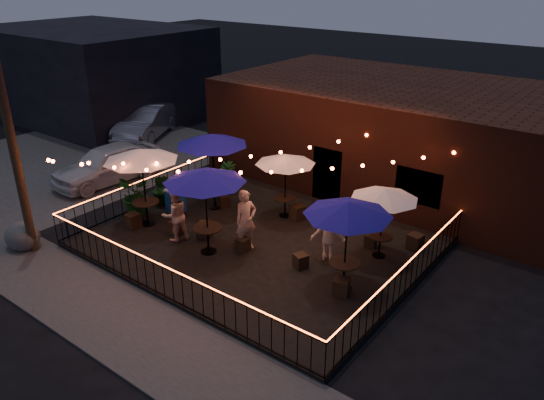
# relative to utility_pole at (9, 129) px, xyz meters

# --- Properties ---
(ground) EXTENTS (110.00, 110.00, 0.00)m
(ground) POSITION_rel_utility_pole_xyz_m (5.40, 2.60, -4.00)
(ground) COLOR black
(ground) RESTS_ON ground
(patio) EXTENTS (10.00, 8.00, 0.15)m
(patio) POSITION_rel_utility_pole_xyz_m (5.40, 4.60, -3.92)
(patio) COLOR black
(patio) RESTS_ON ground
(sidewalk) EXTENTS (18.00, 2.50, 0.05)m
(sidewalk) POSITION_rel_utility_pole_xyz_m (5.40, -0.65, -3.98)
(sidewalk) COLOR #3C3A38
(sidewalk) RESTS_ON ground
(parking_lot) EXTENTS (11.00, 12.00, 0.02)m
(parking_lot) POSITION_rel_utility_pole_xyz_m (-6.60, 6.60, -3.99)
(parking_lot) COLOR #3C3A38
(parking_lot) RESTS_ON ground
(brick_building) EXTENTS (14.00, 8.00, 4.00)m
(brick_building) POSITION_rel_utility_pole_xyz_m (6.40, 12.59, -2.00)
(brick_building) COLOR #3C1B10
(brick_building) RESTS_ON ground
(background_building) EXTENTS (12.00, 9.00, 5.00)m
(background_building) POSITION_rel_utility_pole_xyz_m (-12.60, 11.60, -1.50)
(background_building) COLOR black
(background_building) RESTS_ON ground
(utility_pole) EXTENTS (0.26, 0.26, 8.00)m
(utility_pole) POSITION_rel_utility_pole_xyz_m (0.00, 0.00, 0.00)
(utility_pole) COLOR #321F14
(utility_pole) RESTS_ON ground
(fence_front) EXTENTS (10.00, 0.04, 1.04)m
(fence_front) POSITION_rel_utility_pole_xyz_m (5.40, 0.60, -3.34)
(fence_front) COLOR black
(fence_front) RESTS_ON patio
(fence_left) EXTENTS (0.04, 8.00, 1.04)m
(fence_left) POSITION_rel_utility_pole_xyz_m (0.40, 4.60, -3.34)
(fence_left) COLOR black
(fence_left) RESTS_ON patio
(fence_right) EXTENTS (0.04, 8.00, 1.04)m
(fence_right) POSITION_rel_utility_pole_xyz_m (10.40, 4.60, -3.34)
(fence_right) COLOR black
(fence_right) RESTS_ON patio
(festoon_lights) EXTENTS (10.02, 8.72, 1.32)m
(festoon_lights) POSITION_rel_utility_pole_xyz_m (4.39, 4.30, -1.48)
(festoon_lights) COLOR #FF5224
(festoon_lights) RESTS_ON ground
(cafe_table_0) EXTENTS (3.11, 3.11, 2.69)m
(cafe_table_0) POSITION_rel_utility_pole_xyz_m (1.60, 3.26, -1.39)
(cafe_table_0) COLOR black
(cafe_table_0) RESTS_ON patio
(cafe_table_1) EXTENTS (3.34, 3.34, 2.79)m
(cafe_table_1) POSITION_rel_utility_pole_xyz_m (2.49, 5.65, -1.30)
(cafe_table_1) COLOR black
(cafe_table_1) RESTS_ON patio
(cafe_table_2) EXTENTS (2.63, 2.63, 2.72)m
(cafe_table_2) POSITION_rel_utility_pole_xyz_m (4.58, 3.13, -1.37)
(cafe_table_2) COLOR black
(cafe_table_2) RESTS_ON patio
(cafe_table_3) EXTENTS (2.15, 2.15, 2.28)m
(cafe_table_3) POSITION_rel_utility_pole_xyz_m (4.95, 6.62, -1.76)
(cafe_table_3) COLOR black
(cafe_table_3) RESTS_ON patio
(cafe_table_4) EXTENTS (2.89, 2.89, 2.59)m
(cafe_table_4) POSITION_rel_utility_pole_xyz_m (8.90, 3.94, -1.48)
(cafe_table_4) COLOR black
(cafe_table_4) RESTS_ON patio
(cafe_table_5) EXTENTS (2.12, 2.12, 2.22)m
(cafe_table_5) POSITION_rel_utility_pole_xyz_m (8.88, 6.10, -1.82)
(cafe_table_5) COLOR black
(cafe_table_5) RESTS_ON patio
(bistro_chair_0) EXTENTS (0.46, 0.46, 0.50)m
(bistro_chair_0) POSITION_rel_utility_pole_xyz_m (1.41, 2.81, -3.60)
(bistro_chair_0) COLOR black
(bistro_chair_0) RESTS_ON patio
(bistro_chair_1) EXTENTS (0.46, 0.46, 0.47)m
(bistro_chair_1) POSITION_rel_utility_pole_xyz_m (2.93, 3.37, -3.62)
(bistro_chair_1) COLOR black
(bistro_chair_1) RESTS_ON patio
(bistro_chair_2) EXTENTS (0.47, 0.47, 0.47)m
(bistro_chair_2) POSITION_rel_utility_pole_xyz_m (1.23, 5.96, -3.61)
(bistro_chair_2) COLOR black
(bistro_chair_2) RESTS_ON patio
(bistro_chair_3) EXTENTS (0.45, 0.45, 0.42)m
(bistro_chair_3) POSITION_rel_utility_pole_xyz_m (2.71, 5.89, -3.64)
(bistro_chair_3) COLOR black
(bistro_chair_3) RESTS_ON patio
(bistro_chair_4) EXTENTS (0.56, 0.56, 0.51)m
(bistro_chair_4) POSITION_rel_utility_pole_xyz_m (3.81, 3.77, -3.60)
(bistro_chair_4) COLOR black
(bistro_chair_4) RESTS_ON patio
(bistro_chair_5) EXTENTS (0.36, 0.36, 0.43)m
(bistro_chair_5) POSITION_rel_utility_pole_xyz_m (5.38, 3.83, -3.64)
(bistro_chair_5) COLOR black
(bistro_chair_5) RESTS_ON patio
(bistro_chair_6) EXTENTS (0.54, 0.54, 0.52)m
(bistro_chair_6) POSITION_rel_utility_pole_xyz_m (5.45, 6.68, -3.59)
(bistro_chair_6) COLOR black
(bistro_chair_6) RESTS_ON patio
(bistro_chair_7) EXTENTS (0.46, 0.46, 0.47)m
(bistro_chair_7) POSITION_rel_utility_pole_xyz_m (6.55, 6.95, -3.62)
(bistro_chair_7) COLOR black
(bistro_chair_7) RESTS_ON patio
(bistro_chair_8) EXTENTS (0.48, 0.48, 0.43)m
(bistro_chair_8) POSITION_rel_utility_pole_xyz_m (7.36, 4.10, -3.63)
(bistro_chair_8) COLOR black
(bistro_chair_8) RESTS_ON patio
(bistro_chair_9) EXTENTS (0.51, 0.51, 0.48)m
(bistro_chair_9) POSITION_rel_utility_pole_xyz_m (9.01, 3.62, -3.61)
(bistro_chair_9) COLOR black
(bistro_chair_9) RESTS_ON patio
(bistro_chair_10) EXTENTS (0.40, 0.40, 0.40)m
(bistro_chair_10) POSITION_rel_utility_pole_xyz_m (8.39, 6.49, -3.65)
(bistro_chair_10) COLOR black
(bistro_chair_10) RESTS_ON patio
(bistro_chair_11) EXTENTS (0.47, 0.47, 0.49)m
(bistro_chair_11) POSITION_rel_utility_pole_xyz_m (9.56, 7.19, -3.61)
(bistro_chair_11) COLOR black
(bistro_chair_11) RESTS_ON patio
(patron_a) EXTENTS (0.69, 0.83, 1.94)m
(patron_a) POSITION_rel_utility_pole_xyz_m (5.36, 4.02, -2.88)
(patron_a) COLOR beige
(patron_a) RESTS_ON patio
(patron_b) EXTENTS (0.94, 1.04, 1.75)m
(patron_b) POSITION_rel_utility_pole_xyz_m (3.22, 3.09, -2.97)
(patron_b) COLOR tan
(patron_b) RESTS_ON patio
(patron_c) EXTENTS (1.26, 1.03, 1.70)m
(patron_c) POSITION_rel_utility_pole_xyz_m (7.73, 5.00, -3.00)
(patron_c) COLOR tan
(patron_c) RESTS_ON patio
(potted_shrub_a) EXTENTS (1.50, 1.34, 1.51)m
(potted_shrub_a) POSITION_rel_utility_pole_xyz_m (0.80, 3.55, -3.10)
(potted_shrub_a) COLOR #0C3D0E
(potted_shrub_a) RESTS_ON patio
(potted_shrub_b) EXTENTS (0.81, 0.72, 1.22)m
(potted_shrub_b) POSITION_rel_utility_pole_xyz_m (0.80, 4.65, -3.24)
(potted_shrub_b) COLOR #163610
(potted_shrub_b) RESTS_ON patio
(potted_shrub_c) EXTENTS (0.87, 0.87, 1.20)m
(potted_shrub_c) POSITION_rel_utility_pole_xyz_m (1.90, 7.02, -3.25)
(potted_shrub_c) COLOR #183B0D
(potted_shrub_c) RESTS_ON patio
(cooler) EXTENTS (0.75, 0.61, 0.86)m
(cooler) POSITION_rel_utility_pole_xyz_m (1.63, 4.55, -3.41)
(cooler) COLOR blue
(cooler) RESTS_ON patio
(boulder) EXTENTS (1.27, 1.18, 0.81)m
(boulder) POSITION_rel_utility_pole_xyz_m (-0.46, -0.08, -3.60)
(boulder) COLOR #484944
(boulder) RESTS_ON ground
(car_white) EXTENTS (2.18, 4.71, 1.56)m
(car_white) POSITION_rel_utility_pole_xyz_m (-2.97, 5.09, -3.22)
(car_white) COLOR white
(car_white) RESTS_ON ground
(car_silver) EXTENTS (3.81, 5.27, 1.65)m
(car_silver) POSITION_rel_utility_pole_xyz_m (-6.50, 10.12, -3.17)
(car_silver) COLOR gray
(car_silver) RESTS_ON ground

